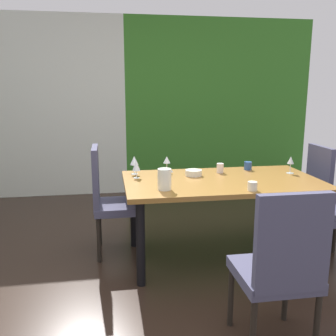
{
  "coord_description": "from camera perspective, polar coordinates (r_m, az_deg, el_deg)",
  "views": [
    {
      "loc": [
        -0.19,
        -2.66,
        1.53
      ],
      "look_at": [
        0.32,
        0.47,
        0.85
      ],
      "focal_mm": 40.0,
      "sensor_mm": 36.0,
      "label": 1
    }
  ],
  "objects": [
    {
      "name": "ground_plane",
      "position": [
        3.08,
        -4.63,
        -17.92
      ],
      "size": [
        5.71,
        5.73,
        0.02
      ],
      "primitive_type": "cube",
      "color": "black"
    },
    {
      "name": "back_panel_interior",
      "position": [
        5.62,
        -21.76,
        8.5
      ],
      "size": [
        2.92,
        0.1,
        2.52
      ],
      "primitive_type": "cube",
      "color": "silver",
      "rests_on": "ground_plane"
    },
    {
      "name": "garden_window_panel",
      "position": [
        5.73,
        7.7,
        9.3
      ],
      "size": [
        2.78,
        0.1,
        2.52
      ],
      "primitive_type": "cube",
      "color": "#347225",
      "rests_on": "ground_plane"
    },
    {
      "name": "dining_table",
      "position": [
        3.36,
        8.14,
        -3.1
      ],
      "size": [
        1.72,
        0.97,
        0.74
      ],
      "color": "olive",
      "rests_on": "ground_plane"
    },
    {
      "name": "chair_head_near",
      "position": [
        2.28,
        16.79,
        -14.0
      ],
      "size": [
        0.44,
        0.44,
        1.0
      ],
      "color": "#46465F",
      "rests_on": "ground_plane"
    },
    {
      "name": "chair_right_far",
      "position": [
        4.02,
        20.47,
        -3.01
      ],
      "size": [
        0.44,
        0.44,
        0.97
      ],
      "rotation": [
        0.0,
        0.0,
        1.57
      ],
      "color": "#46465F",
      "rests_on": "ground_plane"
    },
    {
      "name": "chair_left_far",
      "position": [
        3.5,
        -8.96,
        -4.27
      ],
      "size": [
        0.45,
        0.44,
        1.02
      ],
      "rotation": [
        0.0,
        0.0,
        -1.57
      ],
      "color": "#46465F",
      "rests_on": "ground_plane"
    },
    {
      "name": "wine_glass_rear",
      "position": [
        3.56,
        -0.18,
        1.15
      ],
      "size": [
        0.07,
        0.07,
        0.15
      ],
      "color": "silver",
      "rests_on": "dining_table"
    },
    {
      "name": "wine_glass_near_shelf",
      "position": [
        3.49,
        -5.17,
        1.08
      ],
      "size": [
        0.08,
        0.08,
        0.17
      ],
      "color": "silver",
      "rests_on": "dining_table"
    },
    {
      "name": "wine_glass_center",
      "position": [
        3.7,
        18.19,
        1.02
      ],
      "size": [
        0.07,
        0.07,
        0.16
      ],
      "color": "silver",
      "rests_on": "dining_table"
    },
    {
      "name": "wine_glass_left",
      "position": [
        3.34,
        -4.85,
        0.25
      ],
      "size": [
        0.07,
        0.07,
        0.15
      ],
      "color": "silver",
      "rests_on": "dining_table"
    },
    {
      "name": "serving_bowl_south",
      "position": [
        3.45,
        3.92,
        -0.73
      ],
      "size": [
        0.15,
        0.15,
        0.05
      ],
      "primitive_type": "cylinder",
      "color": "silver",
      "rests_on": "dining_table"
    },
    {
      "name": "cup_near_window",
      "position": [
        3.02,
        12.73,
        -2.7
      ],
      "size": [
        0.08,
        0.08,
        0.07
      ],
      "primitive_type": "cylinder",
      "color": "silver",
      "rests_on": "dining_table"
    },
    {
      "name": "cup_front",
      "position": [
        3.59,
        7.95,
        -0.01
      ],
      "size": [
        0.07,
        0.07,
        0.09
      ],
      "primitive_type": "cylinder",
      "color": "silver",
      "rests_on": "dining_table"
    },
    {
      "name": "cup_west",
      "position": [
        3.76,
        12.08,
        0.33
      ],
      "size": [
        0.07,
        0.07,
        0.08
      ],
      "primitive_type": "cylinder",
      "color": "#294C8A",
      "rests_on": "dining_table"
    },
    {
      "name": "pitcher_east",
      "position": [
        2.95,
        -0.52,
        -1.7
      ],
      "size": [
        0.12,
        0.11,
        0.17
      ],
      "color": "white",
      "rests_on": "dining_table"
    }
  ]
}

